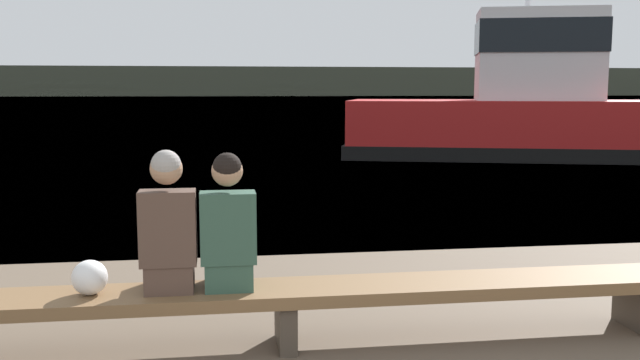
{
  "coord_description": "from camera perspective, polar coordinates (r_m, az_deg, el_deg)",
  "views": [
    {
      "loc": [
        -0.22,
        -1.57,
        1.8
      ],
      "look_at": [
        0.94,
        6.21,
        0.78
      ],
      "focal_mm": 40.0,
      "sensor_mm": 36.0,
      "label": 1
    }
  ],
  "objects": [
    {
      "name": "shopping_bag",
      "position": [
        5.02,
        -17.95,
        -7.43
      ],
      "size": [
        0.24,
        0.24,
        0.23
      ],
      "color": "white",
      "rests_on": "bench_main"
    },
    {
      "name": "bench_main",
      "position": [
        5.02,
        -2.78,
        -9.4
      ],
      "size": [
        5.9,
        0.53,
        0.43
      ],
      "color": "brown",
      "rests_on": "ground"
    },
    {
      "name": "person_right",
      "position": [
        4.89,
        -7.37,
        -3.97
      ],
      "size": [
        0.37,
        0.4,
        0.94
      ],
      "color": "#2D4C3D",
      "rests_on": "bench_main"
    },
    {
      "name": "far_shoreline",
      "position": [
        162.63,
        -8.44,
        7.81
      ],
      "size": [
        600.0,
        12.0,
        6.4
      ],
      "primitive_type": "cube",
      "color": "#424738",
      "rests_on": "ground"
    },
    {
      "name": "water_surface",
      "position": [
        127.53,
        -8.39,
        6.5
      ],
      "size": [
        240.0,
        240.0,
        0.0
      ],
      "primitive_type": "plane",
      "color": "#5684A3",
      "rests_on": "ground"
    },
    {
      "name": "person_left",
      "position": [
        4.9,
        -12.05,
        -3.87
      ],
      "size": [
        0.37,
        0.41,
        0.97
      ],
      "color": "#4C382D",
      "rests_on": "bench_main"
    },
    {
      "name": "tugboat_red",
      "position": [
        19.27,
        15.95,
        5.28
      ],
      "size": [
        9.43,
        5.65,
        6.19
      ],
      "rotation": [
        0.0,
        0.0,
        1.27
      ],
      "color": "#A81919",
      "rests_on": "water_surface"
    }
  ]
}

